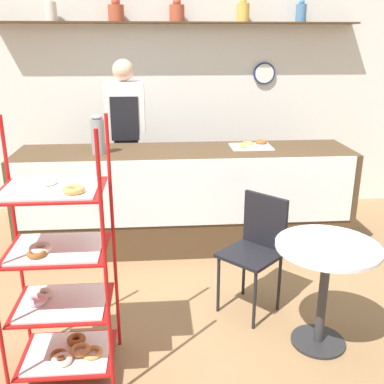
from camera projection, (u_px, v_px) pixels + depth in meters
name	position (u px, v px, depth m)	size (l,w,h in m)	color
ground_plane	(197.00, 314.00, 3.36)	(14.00, 14.00, 0.00)	olive
back_wall	(178.00, 92.00, 5.21)	(10.00, 0.30, 2.70)	white
display_counter	(185.00, 198.00, 4.37)	(3.16, 0.72, 0.96)	#4C3823
pastry_rack	(60.00, 278.00, 2.58)	(0.60, 0.48, 1.55)	#B71414
person_worker	(126.00, 136.00, 4.78)	(0.41, 0.23, 1.77)	#282833
cafe_table	(325.00, 271.00, 2.87)	(0.66, 0.66, 0.73)	#262628
cafe_chair	(257.00, 242.00, 3.30)	(0.54, 0.54, 0.88)	black
coffee_carafe	(98.00, 135.00, 4.03)	(0.12, 0.12, 0.36)	gray
donut_tray_counter	(251.00, 145.00, 4.33)	(0.39, 0.30, 0.05)	white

